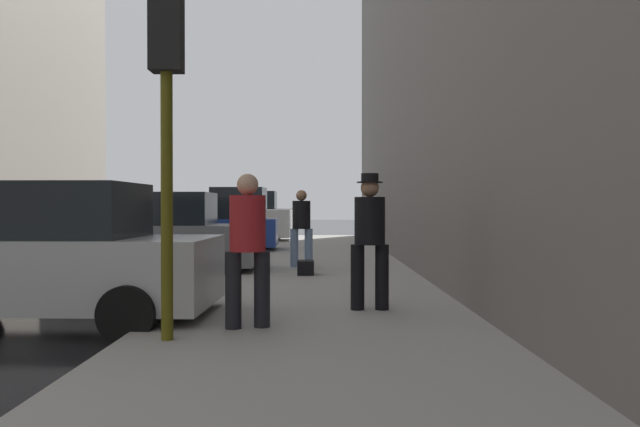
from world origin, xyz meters
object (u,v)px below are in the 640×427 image
pedestrian_with_fedora (368,234)px  duffel_bag (304,268)px  parked_white_van (233,218)px  pedestrian_in_jeans (300,224)px  fire_hydrant (246,252)px  parked_silver_sedan (45,259)px  parked_gray_coupe (158,237)px  parked_black_suv (250,216)px  parked_blue_sedan (209,227)px  traffic_light (165,81)px  pedestrian_in_red_jacket (246,242)px

pedestrian_with_fedora → duffel_bag: size_ratio=4.04×
parked_white_van → pedestrian_in_jeans: parked_white_van is taller
duffel_bag → fire_hydrant: bearing=132.1°
parked_silver_sedan → fire_hydrant: bearing=73.2°
parked_gray_coupe → duffel_bag: bearing=-16.4°
parked_black_suv → fire_hydrant: (1.80, -17.37, -0.54)m
parked_blue_sedan → parked_white_van: 5.52m
traffic_light → pedestrian_in_jeans: size_ratio=2.11×
pedestrian_in_jeans → duffel_bag: bearing=-85.2°
parked_silver_sedan → parked_black_suv: bearing=90.0°
parked_gray_coupe → pedestrian_in_red_jacket: 6.80m
pedestrian_in_jeans → parked_gray_coupe: bearing=-167.6°
parked_silver_sedan → pedestrian_in_red_jacket: (2.59, -0.84, 0.26)m
parked_silver_sedan → pedestrian_with_fedora: 4.07m
fire_hydrant → parked_white_van: bearing=99.2°
parked_blue_sedan → pedestrian_in_jeans: bearing=-61.7°
parked_silver_sedan → parked_black_suv: size_ratio=0.92×
parked_silver_sedan → traffic_light: 3.03m
parked_blue_sedan → pedestrian_in_red_jacket: size_ratio=2.48×
parked_white_van → pedestrian_with_fedora: size_ratio=2.63×
duffel_bag → parked_white_van: bearing=103.9°
parked_blue_sedan → pedestrian_with_fedora: (4.05, -11.26, 0.29)m
traffic_light → pedestrian_in_jeans: traffic_light is taller
parked_gray_coupe → parked_white_van: size_ratio=0.90×
parked_blue_sedan → traffic_light: bearing=-81.9°
fire_hydrant → traffic_light: (0.05, -7.44, 2.26)m
parked_silver_sedan → parked_white_van: (-0.00, 17.15, 0.18)m
parked_gray_coupe → parked_white_van: 11.72m
parked_silver_sedan → duffel_bag: 5.52m
parked_blue_sedan → traffic_light: (1.85, -13.09, 1.91)m
traffic_light → duffel_bag: traffic_light is taller
parked_white_van → parked_black_suv: bearing=90.0°
parked_gray_coupe → pedestrian_in_jeans: 3.07m
parked_white_van → parked_black_suv: (0.00, 6.20, 0.00)m
parked_silver_sedan → duffel_bag: parked_silver_sedan is taller
parked_gray_coupe → pedestrian_in_red_jacket: bearing=-67.5°
parked_silver_sedan → pedestrian_with_fedora: bearing=5.3°
fire_hydrant → pedestrian_in_red_jacket: size_ratio=0.41×
parked_black_suv → duffel_bag: 19.10m
parked_white_van → pedestrian_in_red_jacket: 18.18m
fire_hydrant → pedestrian_in_red_jacket: pedestrian_in_red_jacket is taller
parked_gray_coupe → pedestrian_with_fedora: size_ratio=2.37×
pedestrian_in_red_jacket → duffel_bag: bearing=84.4°
parked_blue_sedan → fire_hydrant: 5.95m
parked_black_suv → parked_blue_sedan: bearing=-90.0°
pedestrian_with_fedora → pedestrian_in_jeans: (-1.06, 5.72, -0.03)m
parked_blue_sedan → pedestrian_with_fedora: pedestrian_with_fedora is taller
parked_black_suv → pedestrian_in_red_jacket: parked_black_suv is taller
fire_hydrant → pedestrian_in_jeans: pedestrian_in_jeans is taller
parked_white_van → fire_hydrant: bearing=-80.8°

